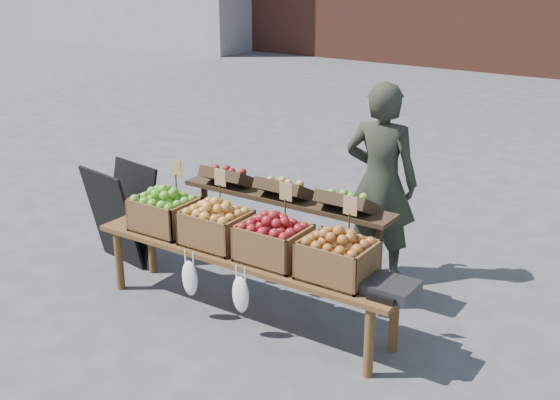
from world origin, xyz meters
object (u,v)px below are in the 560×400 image
Objects in this scene: weighing_scale at (391,288)px; display_bench at (245,285)px; crate_golden_apples at (165,214)px; crate_green_apples at (337,260)px; vendor at (381,182)px; crate_russet_pears at (216,228)px; crate_red_apples at (273,243)px; back_table at (285,227)px; chalkboard_sign at (121,214)px.

display_bench is at bearing 180.00° from weighing_scale.
crate_green_apples is (1.65, 0.00, 0.00)m from crate_golden_apples.
vendor is 1.53m from crate_russet_pears.
weighing_scale is (0.43, 0.00, -0.10)m from crate_green_apples.
vendor is 1.33m from crate_red_apples.
vendor is at bearing 42.83° from back_table.
back_table is (1.51, 0.48, 0.05)m from chalkboard_sign.
back_table is at bearing 117.12° from crate_red_apples.
chalkboard_sign is 2.45m from crate_green_apples.
display_bench is at bearing 58.13° from vendor.
display_bench is 0.51m from crate_red_apples.
vendor reaches higher than crate_green_apples.
crate_russet_pears is (-0.18, -0.72, 0.19)m from back_table.
chalkboard_sign reaches higher than crate_russet_pears.
vendor reaches higher than back_table.
display_bench is at bearing 0.00° from crate_russet_pears.
crate_russet_pears is at bearing 180.00° from weighing_scale.
crate_red_apples is at bearing 69.29° from vendor.
chalkboard_sign is 1.91m from crate_red_apples.
crate_golden_apples and crate_green_apples have the same top height.
display_bench is at bearing -82.58° from back_table.
crate_golden_apples is at bearing 180.00° from weighing_scale.
crate_red_apples is (0.28, 0.00, 0.42)m from display_bench.
crate_red_apples and crate_green_apples have the same top height.
crate_golden_apples is 1.00× the size of crate_green_apples.
vendor reaches higher than crate_golden_apples.
vendor is at bearing 119.30° from weighing_scale.
crate_golden_apples is (-1.35, -1.29, -0.17)m from vendor.
chalkboard_sign is 0.45× the size of back_table.
chalkboard_sign is 2.76× the size of weighing_scale.
crate_golden_apples and crate_russet_pears have the same top height.
weighing_scale is (2.85, -0.24, 0.14)m from chalkboard_sign.
crate_green_apples is (0.82, 0.00, 0.42)m from display_bench.
back_table is 6.18× the size of weighing_scale.
chalkboard_sign is 1.88× the size of crate_russet_pears.
vendor is 0.65× the size of display_bench.
display_bench is 0.93m from crate_golden_apples.
vendor is at bearing 58.28° from crate_russet_pears.
crate_golden_apples reaches higher than display_bench.
crate_golden_apples is at bearing 180.00° from crate_green_apples.
vendor reaches higher than display_bench.
display_bench is at bearing 0.82° from chalkboard_sign.
crate_red_apples is (1.10, 0.00, 0.00)m from crate_golden_apples.
chalkboard_sign is at bearing 171.54° from display_bench.
back_table reaches higher than crate_golden_apples.
display_bench is at bearing 180.00° from crate_red_apples.
display_bench is 0.93m from crate_green_apples.
back_table is 0.77m from crate_russet_pears.
weighing_scale is at bearing -28.18° from back_table.
back_table is at bearing 26.98° from chalkboard_sign.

